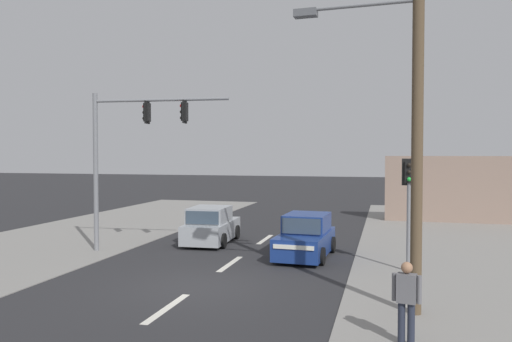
{
  "coord_description": "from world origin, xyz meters",
  "views": [
    {
      "loc": [
        5.06,
        -12.91,
        3.69
      ],
      "look_at": [
        0.64,
        4.0,
        3.11
      ],
      "focal_mm": 35.0,
      "sensor_mm": 36.0,
      "label": 1
    }
  ],
  "objects_px": {
    "utility_pole_foreground_right": "(412,82)",
    "hatchback_oncoming_near": "(211,226)",
    "traffic_signal_mast": "(128,142)",
    "pedestrian_at_kerb": "(407,298)",
    "hatchback_kerbside_parked": "(306,237)",
    "pedestal_signal_right_kerb": "(409,195)"
  },
  "relations": [
    {
      "from": "traffic_signal_mast",
      "to": "hatchback_kerbside_parked",
      "type": "height_order",
      "value": "traffic_signal_mast"
    },
    {
      "from": "utility_pole_foreground_right",
      "to": "pedestrian_at_kerb",
      "type": "xyz_separation_m",
      "value": [
        -0.15,
        -2.01,
        -4.42
      ]
    },
    {
      "from": "pedestal_signal_right_kerb",
      "to": "pedestrian_at_kerb",
      "type": "height_order",
      "value": "pedestal_signal_right_kerb"
    },
    {
      "from": "hatchback_oncoming_near",
      "to": "utility_pole_foreground_right",
      "type": "bearing_deg",
      "value": -44.92
    },
    {
      "from": "pedestal_signal_right_kerb",
      "to": "hatchback_kerbside_parked",
      "type": "bearing_deg",
      "value": 157.08
    },
    {
      "from": "hatchback_kerbside_parked",
      "to": "pedestrian_at_kerb",
      "type": "bearing_deg",
      "value": -67.8
    },
    {
      "from": "traffic_signal_mast",
      "to": "pedestrian_at_kerb",
      "type": "height_order",
      "value": "traffic_signal_mast"
    },
    {
      "from": "utility_pole_foreground_right",
      "to": "hatchback_oncoming_near",
      "type": "relative_size",
      "value": 2.68
    },
    {
      "from": "traffic_signal_mast",
      "to": "hatchback_oncoming_near",
      "type": "relative_size",
      "value": 1.62
    },
    {
      "from": "traffic_signal_mast",
      "to": "pedestal_signal_right_kerb",
      "type": "xyz_separation_m",
      "value": [
        10.09,
        -0.61,
        -1.73
      ]
    },
    {
      "from": "traffic_signal_mast",
      "to": "pedestrian_at_kerb",
      "type": "distance_m",
      "value": 12.44
    },
    {
      "from": "utility_pole_foreground_right",
      "to": "hatchback_oncoming_near",
      "type": "bearing_deg",
      "value": 135.08
    },
    {
      "from": "traffic_signal_mast",
      "to": "hatchback_oncoming_near",
      "type": "bearing_deg",
      "value": 47.78
    },
    {
      "from": "utility_pole_foreground_right",
      "to": "hatchback_kerbside_parked",
      "type": "xyz_separation_m",
      "value": [
        -3.34,
        5.81,
        -4.64
      ]
    },
    {
      "from": "traffic_signal_mast",
      "to": "pedestrian_at_kerb",
      "type": "bearing_deg",
      "value": -35.38
    },
    {
      "from": "traffic_signal_mast",
      "to": "hatchback_oncoming_near",
      "type": "height_order",
      "value": "traffic_signal_mast"
    },
    {
      "from": "hatchback_kerbside_parked",
      "to": "hatchback_oncoming_near",
      "type": "relative_size",
      "value": 1.0
    },
    {
      "from": "pedestal_signal_right_kerb",
      "to": "hatchback_oncoming_near",
      "type": "height_order",
      "value": "pedestal_signal_right_kerb"
    },
    {
      "from": "pedestrian_at_kerb",
      "to": "hatchback_oncoming_near",
      "type": "bearing_deg",
      "value": 127.85
    },
    {
      "from": "traffic_signal_mast",
      "to": "hatchback_oncoming_near",
      "type": "xyz_separation_m",
      "value": [
        2.36,
        2.61,
        -3.44
      ]
    },
    {
      "from": "pedestal_signal_right_kerb",
      "to": "traffic_signal_mast",
      "type": "bearing_deg",
      "value": 176.51
    },
    {
      "from": "hatchback_oncoming_near",
      "to": "pedestrian_at_kerb",
      "type": "distance_m",
      "value": 12.11
    }
  ]
}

